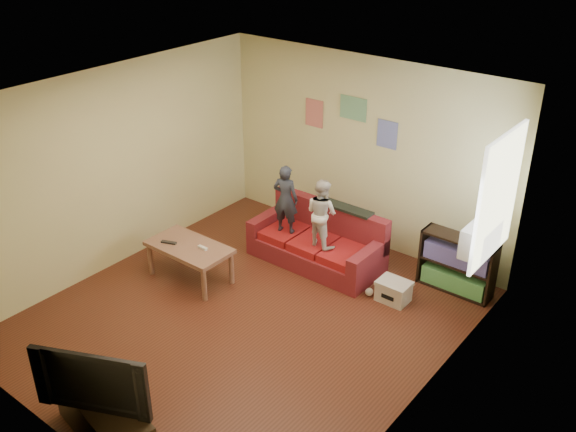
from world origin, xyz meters
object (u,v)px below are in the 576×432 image
Objects in this scene: coffee_table at (189,250)px; sofa at (319,243)px; bookshelf at (457,267)px; child_b at (322,213)px; television at (97,375)px; tv_stand at (105,420)px; child_a at (286,199)px; file_box at (394,291)px.

sofa is at bearing 53.22° from coffee_table.
bookshelf reaches higher than coffee_table.
television is at bearing 102.64° from child_b.
tv_stand is (-1.46, -4.35, -0.11)m from bookshelf.
child_a is 3.78m from television.
child_b is 0.77× the size of tv_stand.
sofa is 1.33m from file_box.
coffee_table is (-1.06, -1.41, 0.16)m from sofa.
tv_stand is (0.79, -3.69, -0.64)m from child_a.
child_a is 1.02× the size of bookshelf.
child_b reaches higher than sofa.
coffee_table is 1.16× the size of bookshelf.
child_a reaches higher than television.
sofa reaches higher than file_box.
file_box is at bearing 163.59° from child_a.
file_box is 3.77m from tv_stand.
tv_stand is (0.33, -3.86, -0.04)m from sofa.
bookshelf is (1.65, 0.66, -0.51)m from child_b.
child_b is 0.98× the size of bookshelf.
child_a is (-0.45, -0.16, 0.60)m from sofa.
sofa reaches higher than bookshelf.
television is at bearing 87.19° from child_a.
child_b is at bearing 102.86° from tv_stand.
sofa is 1.87m from bookshelf.
child_a is at bearing -160.24° from sofa.
tv_stand is (-0.97, -3.64, 0.09)m from file_box.
tv_stand is (0.19, -3.69, -0.62)m from child_b.
sofa is at bearing 70.12° from television.
child_a is 0.60m from child_b.
bookshelf is 0.88m from file_box.
bookshelf is (2.85, 1.91, -0.09)m from coffee_table.
child_a is at bearing 178.42° from file_box.
bookshelf is 4.61m from television.
file_box is at bearing 85.07° from tv_stand.
sofa is 4.53× the size of file_box.
file_box is 0.33× the size of tv_stand.
child_a is 3.83m from tv_stand.
bookshelf is at bearing 46.59° from television.
bookshelf is 4.59m from tv_stand.
television reaches higher than coffee_table.
child_b is at bearing 165.18° from child_a.
bookshelf reaches higher than file_box.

